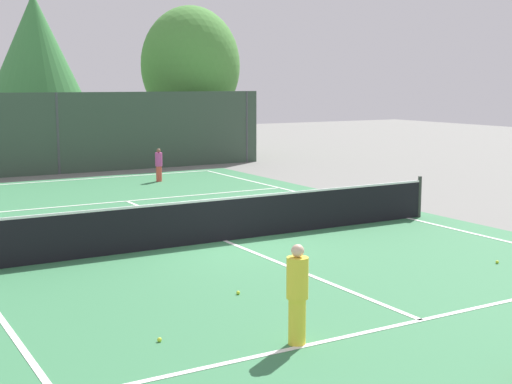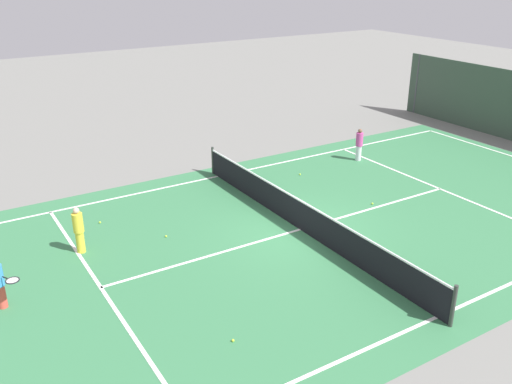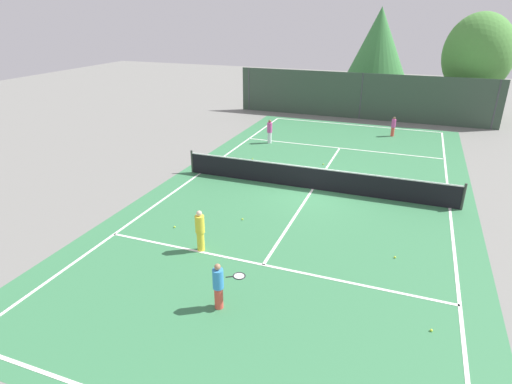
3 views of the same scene
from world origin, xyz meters
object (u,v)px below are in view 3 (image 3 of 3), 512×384
object	(u,v)px
player_1	(219,285)
tennis_ball_2	(323,164)
ball_crate	(358,185)
tennis_ball_3	(431,330)
tennis_ball_0	(175,227)
player_3	(200,230)
tennis_ball_4	(252,159)
player_2	(393,126)
player_0	(270,131)
tennis_ball_5	(242,219)
tennis_ball_1	(395,257)

from	to	relation	value
player_1	tennis_ball_2	world-z (taller)	player_1
ball_crate	tennis_ball_2	world-z (taller)	ball_crate
tennis_ball_3	tennis_ball_0	bearing A→B (deg)	163.98
player_3	tennis_ball_4	size ratio (longest dim) A/B	21.40
tennis_ball_0	tennis_ball_2	size ratio (longest dim) A/B	1.00
tennis_ball_0	player_3	bearing A→B (deg)	-32.90
player_1	tennis_ball_0	xyz separation A→B (m)	(-3.40, 3.44, -0.66)
player_1	player_2	xyz separation A→B (m)	(2.97, 18.72, -0.07)
player_0	tennis_ball_5	bearing A→B (deg)	-76.77
player_0	tennis_ball_2	size ratio (longest dim) A/B	20.87
tennis_ball_5	tennis_ball_0	bearing A→B (deg)	-145.00
tennis_ball_0	tennis_ball_5	distance (m)	2.49
tennis_ball_2	ball_crate	bearing A→B (deg)	-51.21
tennis_ball_2	tennis_ball_4	xyz separation A→B (m)	(-3.66, -0.45, 0.00)
tennis_ball_3	player_0	bearing A→B (deg)	122.88
tennis_ball_4	player_2	bearing A→B (deg)	47.94
player_2	tennis_ball_5	size ratio (longest dim) A/B	18.26
player_0	tennis_ball_5	xyz separation A→B (m)	(2.30, -9.79, -0.67)
ball_crate	player_1	bearing A→B (deg)	-103.39
tennis_ball_4	ball_crate	bearing A→B (deg)	-20.61
player_1	player_3	bearing A→B (deg)	126.83
player_0	tennis_ball_1	xyz separation A→B (m)	(7.79, -10.55, -0.67)
player_2	tennis_ball_4	distance (m)	9.72
player_0	player_2	distance (m)	7.78
player_0	tennis_ball_2	xyz separation A→B (m)	(3.79, -2.69, -0.67)
player_2	tennis_ball_2	world-z (taller)	player_2
player_3	tennis_ball_2	size ratio (longest dim) A/B	21.40
player_1	player_3	xyz separation A→B (m)	(-1.80, 2.40, 0.03)
player_1	player_2	distance (m)	18.95
player_3	tennis_ball_2	xyz separation A→B (m)	(1.92, 9.56, -0.69)
player_0	tennis_ball_3	distance (m)	16.30
player_2	player_3	size ratio (longest dim) A/B	0.85
tennis_ball_4	tennis_ball_5	world-z (taller)	same
ball_crate	player_3	bearing A→B (deg)	-120.09
player_1	player_2	bearing A→B (deg)	81.00
player_2	player_1	bearing A→B (deg)	-99.00
player_0	tennis_ball_0	distance (m)	11.24
player_2	tennis_ball_0	xyz separation A→B (m)	(-6.37, -15.28, -0.58)
player_3	ball_crate	size ratio (longest dim) A/B	3.12
player_1	tennis_ball_2	bearing A→B (deg)	89.43
tennis_ball_0	player_1	bearing A→B (deg)	-45.30
ball_crate	tennis_ball_0	xyz separation A→B (m)	(-5.63, -5.91, -0.15)
tennis_ball_1	player_1	bearing A→B (deg)	-135.05
tennis_ball_3	tennis_ball_5	size ratio (longest dim) A/B	1.00
tennis_ball_2	tennis_ball_5	size ratio (longest dim) A/B	1.00
tennis_ball_1	tennis_ball_4	world-z (taller)	same
ball_crate	tennis_ball_0	distance (m)	8.16
tennis_ball_0	tennis_ball_3	bearing A→B (deg)	-16.02
player_1	player_2	size ratio (longest dim) A/B	1.10
tennis_ball_0	tennis_ball_1	distance (m)	7.55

